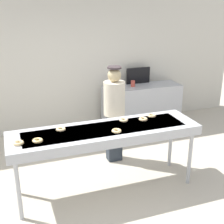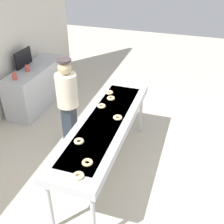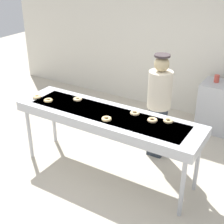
% 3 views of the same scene
% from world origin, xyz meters
% --- Properties ---
extents(ground_plane, '(16.00, 16.00, 0.00)m').
position_xyz_m(ground_plane, '(0.00, 0.00, 0.00)').
color(ground_plane, beige).
extents(back_wall, '(8.00, 0.12, 3.17)m').
position_xyz_m(back_wall, '(0.00, 2.58, 1.59)').
color(back_wall, silver).
rests_on(back_wall, ground).
extents(fryer_conveyor, '(2.66, 0.73, 0.96)m').
position_xyz_m(fryer_conveyor, '(0.00, 0.00, 0.89)').
color(fryer_conveyor, '#B7BABF').
rests_on(fryer_conveyor, ground).
extents(plain_donut_0, '(0.15, 0.15, 0.04)m').
position_xyz_m(plain_donut_0, '(-1.16, -0.10, 0.98)').
color(plain_donut_0, '#F6D390').
rests_on(plain_donut_0, fryer_conveyor).
extents(plain_donut_1, '(0.19, 0.19, 0.04)m').
position_xyz_m(plain_donut_1, '(0.63, 0.11, 0.98)').
color(plain_donut_1, '#E8C289').
rests_on(plain_donut_1, fryer_conveyor).
extents(plain_donut_2, '(0.15, 0.15, 0.04)m').
position_xyz_m(plain_donut_2, '(0.81, 0.20, 0.98)').
color(plain_donut_2, '#EECB8D').
rests_on(plain_donut_2, fryer_conveyor).
extents(plain_donut_3, '(0.14, 0.14, 0.04)m').
position_xyz_m(plain_donut_3, '(0.10, -0.17, 0.98)').
color(plain_donut_3, '#F8D089').
rests_on(plain_donut_3, fryer_conveyor).
extents(plain_donut_4, '(0.16, 0.16, 0.04)m').
position_xyz_m(plain_donut_4, '(-0.59, 0.14, 0.98)').
color(plain_donut_4, beige).
rests_on(plain_donut_4, fryer_conveyor).
extents(plain_donut_5, '(0.17, 0.17, 0.04)m').
position_xyz_m(plain_donut_5, '(-0.93, -0.12, 0.98)').
color(plain_donut_5, '#F8D082').
rests_on(plain_donut_5, fryer_conveyor).
extents(plain_donut_6, '(0.19, 0.19, 0.04)m').
position_xyz_m(plain_donut_6, '(0.34, 0.17, 0.98)').
color(plain_donut_6, beige).
rests_on(plain_donut_6, fryer_conveyor).
extents(worker_baker, '(0.35, 0.35, 1.65)m').
position_xyz_m(worker_baker, '(0.42, 0.79, 0.95)').
color(worker_baker, '#262E38').
rests_on(worker_baker, ground).
extents(prep_counter, '(1.71, 0.56, 0.89)m').
position_xyz_m(prep_counter, '(1.56, 2.13, 0.45)').
color(prep_counter, '#B7BABF').
rests_on(prep_counter, ground).
extents(paper_cup_0, '(0.09, 0.09, 0.13)m').
position_xyz_m(paper_cup_0, '(0.91, 2.15, 0.96)').
color(paper_cup_0, '#CC4C3F').
rests_on(paper_cup_0, prep_counter).
extents(paper_cup_1, '(0.09, 0.09, 0.13)m').
position_xyz_m(paper_cup_1, '(1.34, 2.13, 0.96)').
color(paper_cup_1, '#CC4C3F').
rests_on(paper_cup_1, prep_counter).
extents(menu_display, '(0.55, 0.04, 0.35)m').
position_xyz_m(menu_display, '(1.56, 2.35, 1.07)').
color(menu_display, black).
rests_on(menu_display, prep_counter).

